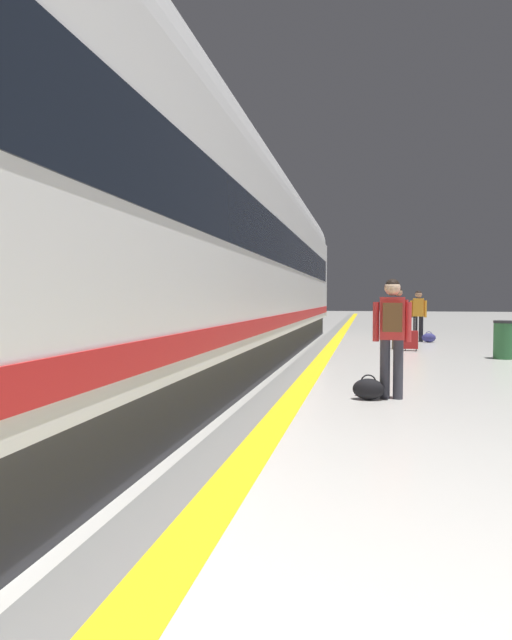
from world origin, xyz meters
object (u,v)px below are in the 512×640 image
at_px(passenger_mid, 392,328).
at_px(passenger_far, 418,312).
at_px(passenger_near, 398,314).
at_px(duffel_bag_far, 429,338).
at_px(waste_bin, 503,340).
at_px(high_speed_train, 178,234).
at_px(suitcase_near, 411,340).
at_px(duffel_bag_mid, 368,389).

relative_size(passenger_mid, passenger_far, 1.01).
xyz_separation_m(passenger_near, passenger_mid, (-0.51, -7.29, 0.01)).
bearing_deg(duffel_bag_far, passenger_far, 149.99).
bearing_deg(passenger_near, waste_bin, -37.51).
bearing_deg(high_speed_train, suitcase_near, 56.28).
bearing_deg(duffel_bag_mid, high_speed_train, 167.25).
height_order(passenger_near, passenger_far, passenger_near).
relative_size(passenger_near, passenger_far, 1.02).
distance_m(passenger_mid, duffel_bag_mid, 0.93).
xyz_separation_m(duffel_bag_mid, passenger_far, (1.64, 10.18, 0.83)).
xyz_separation_m(high_speed_train, passenger_mid, (3.43, -0.57, -1.49)).
height_order(suitcase_near, waste_bin, suitcase_near).
height_order(passenger_near, suitcase_near, passenger_near).
xyz_separation_m(high_speed_train, passenger_far, (4.75, 9.48, -1.51)).
bearing_deg(duffel_bag_mid, passenger_far, 80.86).
height_order(passenger_near, passenger_mid, passenger_near).
relative_size(duffel_bag_mid, duffel_bag_far, 1.00).
height_order(duffel_bag_mid, duffel_bag_far, same).
xyz_separation_m(passenger_near, suitcase_near, (0.32, -0.33, -0.70)).
relative_size(high_speed_train, passenger_near, 15.97).
bearing_deg(passenger_near, suitcase_near, -45.72).
bearing_deg(waste_bin, duffel_bag_far, 105.21).
xyz_separation_m(passenger_near, duffel_bag_mid, (-0.83, -7.41, -0.85)).
bearing_deg(suitcase_near, high_speed_train, -123.72).
distance_m(passenger_far, waste_bin, 4.81).
height_order(high_speed_train, duffel_bag_mid, high_speed_train).
bearing_deg(waste_bin, passenger_near, 142.49).
relative_size(passenger_mid, duffel_bag_mid, 3.89).
height_order(passenger_mid, waste_bin, passenger_mid).
height_order(suitcase_near, passenger_mid, passenger_mid).
distance_m(passenger_mid, passenger_far, 10.14).
bearing_deg(passenger_near, passenger_mid, -94.03).
relative_size(suitcase_near, waste_bin, 1.03).
height_order(passenger_near, duffel_bag_mid, passenger_near).
xyz_separation_m(duffel_bag_far, waste_bin, (1.18, -4.36, 0.30)).
xyz_separation_m(passenger_near, duffel_bag_far, (1.13, 2.58, -0.85)).
height_order(passenger_near, waste_bin, passenger_near).
bearing_deg(passenger_mid, duffel_bag_far, 80.57).
relative_size(suitcase_near, passenger_mid, 0.55).
bearing_deg(duffel_bag_far, suitcase_near, -105.48).
bearing_deg(duffel_bag_far, duffel_bag_mid, -101.08).
distance_m(high_speed_train, passenger_mid, 3.78).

